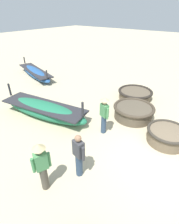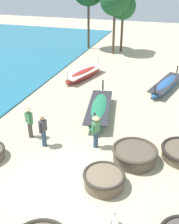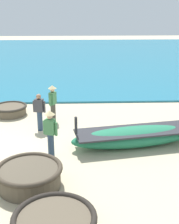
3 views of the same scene
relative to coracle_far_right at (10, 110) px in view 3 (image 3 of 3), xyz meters
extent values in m
cube|color=teal|center=(-15.61, 3.78, -0.20)|extent=(28.00, 52.00, 0.10)
cylinder|color=brown|center=(0.00, 0.00, -0.05)|extent=(1.47, 1.47, 0.40)
torus|color=#332D26|center=(0.00, 0.00, 0.15)|extent=(1.59, 1.59, 0.12)
torus|color=#28231E|center=(8.16, 2.66, 0.19)|extent=(1.98, 1.98, 0.15)
cylinder|color=brown|center=(6.14, 1.80, 0.03)|extent=(1.80, 1.80, 0.57)
torus|color=#42382B|center=(6.14, 1.80, 0.31)|extent=(1.95, 1.95, 0.14)
ellipsoid|color=#237551|center=(3.56, 5.29, 0.11)|extent=(1.98, 4.88, 0.72)
cube|color=#2D2D33|center=(3.56, 5.29, 0.34)|extent=(1.96, 4.51, 0.06)
cylinder|color=#2D2D33|center=(3.94, 3.14, 0.74)|extent=(0.10, 0.10, 0.64)
cylinder|color=#4C473D|center=(0.97, 2.11, 0.16)|extent=(0.22, 0.22, 0.82)
cube|color=#4C8E56|center=(0.97, 2.11, 0.84)|extent=(0.40, 0.33, 0.54)
sphere|color=#DBB28E|center=(0.97, 2.11, 1.22)|extent=(0.20, 0.20, 0.20)
cylinder|color=#4C8E56|center=(1.17, 2.03, 0.79)|extent=(0.09, 0.09, 0.48)
cylinder|color=#4C8E56|center=(0.76, 2.19, 0.79)|extent=(0.09, 0.09, 0.48)
cone|color=#D1BC84|center=(0.97, 2.11, 1.35)|extent=(0.36, 0.36, 0.14)
cylinder|color=#2D425B|center=(4.27, 2.27, 0.16)|extent=(0.22, 0.22, 0.82)
cube|color=#4C8E56|center=(4.27, 2.27, 0.84)|extent=(0.33, 0.40, 0.54)
sphere|color=#DBB28E|center=(4.27, 2.27, 1.22)|extent=(0.20, 0.20, 0.20)
cylinder|color=#4C8E56|center=(4.19, 2.07, 0.79)|extent=(0.09, 0.09, 0.48)
cylinder|color=#4C8E56|center=(4.35, 2.48, 0.79)|extent=(0.09, 0.09, 0.48)
cone|color=#D1BC84|center=(4.27, 2.27, 1.35)|extent=(0.36, 0.36, 0.14)
cylinder|color=#2D425B|center=(1.95, 1.63, 0.16)|extent=(0.22, 0.22, 0.82)
cube|color=#3D3D42|center=(1.95, 1.63, 0.84)|extent=(0.28, 0.38, 0.54)
sphere|color=#A37556|center=(1.95, 1.63, 1.22)|extent=(0.20, 0.20, 0.20)
cylinder|color=#3D3D42|center=(1.99, 1.85, 0.79)|extent=(0.09, 0.09, 0.48)
cylinder|color=#3D3D42|center=(1.91, 1.42, 0.79)|extent=(0.09, 0.09, 0.48)
camera|label=1|loc=(-0.87, -0.98, 4.37)|focal=28.00mm
camera|label=2|loc=(7.09, -7.40, 6.90)|focal=42.00mm
camera|label=3|loc=(14.05, 3.25, 4.84)|focal=50.00mm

